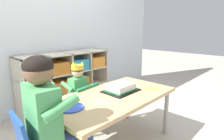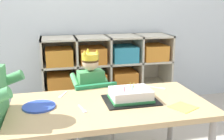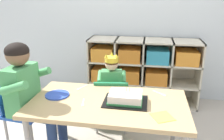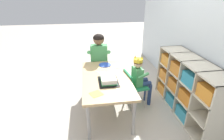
{
  "view_description": "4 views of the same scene",
  "coord_description": "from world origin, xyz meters",
  "px_view_note": "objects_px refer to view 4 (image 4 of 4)",
  "views": [
    {
      "loc": [
        -1.24,
        -1.16,
        1.2
      ],
      "look_at": [
        0.06,
        0.07,
        0.79
      ],
      "focal_mm": 29.45,
      "sensor_mm": 36.0,
      "label": 1
    },
    {
      "loc": [
        -0.37,
        -1.59,
        1.21
      ],
      "look_at": [
        0.03,
        0.08,
        0.77
      ],
      "focal_mm": 42.47,
      "sensor_mm": 36.0,
      "label": 2
    },
    {
      "loc": [
        0.31,
        -1.65,
        1.42
      ],
      "look_at": [
        0.03,
        0.02,
        0.83
      ],
      "focal_mm": 36.39,
      "sensor_mm": 36.0,
      "label": 3
    },
    {
      "loc": [
        2.28,
        -0.26,
        1.73
      ],
      "look_at": [
        0.11,
        0.08,
        0.73
      ],
      "focal_mm": 28.17,
      "sensor_mm": 36.0,
      "label": 4
    }
  ],
  "objects_px": {
    "child_with_crown": "(140,75)",
    "paper_plate_stack": "(105,65)",
    "activity_table": "(106,81)",
    "fork_beside_plate_stack": "(118,68)",
    "adult_helper_seated": "(99,57)",
    "birthday_cake_on_tray": "(108,80)",
    "fork_scattered_mid_table": "(101,72)",
    "classroom_chair_adult_side": "(100,66)",
    "fork_near_cake_tray": "(128,91)",
    "classroom_chair_blue": "(133,85)"
  },
  "relations": [
    {
      "from": "child_with_crown",
      "to": "fork_beside_plate_stack",
      "type": "xyz_separation_m",
      "value": [
        -0.24,
        -0.31,
        0.04
      ]
    },
    {
      "from": "child_with_crown",
      "to": "fork_scattered_mid_table",
      "type": "relative_size",
      "value": 6.45
    },
    {
      "from": "birthday_cake_on_tray",
      "to": "fork_near_cake_tray",
      "type": "xyz_separation_m",
      "value": [
        0.29,
        0.21,
        -0.03
      ]
    },
    {
      "from": "child_with_crown",
      "to": "birthday_cake_on_tray",
      "type": "height_order",
      "value": "child_with_crown"
    },
    {
      "from": "fork_near_cake_tray",
      "to": "fork_scattered_mid_table",
      "type": "distance_m",
      "value": 0.68
    },
    {
      "from": "child_with_crown",
      "to": "fork_scattered_mid_table",
      "type": "distance_m",
      "value": 0.61
    },
    {
      "from": "activity_table",
      "to": "fork_beside_plate_stack",
      "type": "relative_size",
      "value": 10.47
    },
    {
      "from": "fork_near_cake_tray",
      "to": "classroom_chair_adult_side",
      "type": "bearing_deg",
      "value": 53.13
    },
    {
      "from": "fork_scattered_mid_table",
      "to": "classroom_chair_adult_side",
      "type": "bearing_deg",
      "value": 75.14
    },
    {
      "from": "adult_helper_seated",
      "to": "paper_plate_stack",
      "type": "distance_m",
      "value": 0.24
    },
    {
      "from": "classroom_chair_adult_side",
      "to": "adult_helper_seated",
      "type": "distance_m",
      "value": 0.25
    },
    {
      "from": "classroom_chair_blue",
      "to": "child_with_crown",
      "type": "relative_size",
      "value": 0.71
    },
    {
      "from": "paper_plate_stack",
      "to": "fork_near_cake_tray",
      "type": "height_order",
      "value": "paper_plate_stack"
    },
    {
      "from": "classroom_chair_adult_side",
      "to": "birthday_cake_on_tray",
      "type": "relative_size",
      "value": 1.89
    },
    {
      "from": "child_with_crown",
      "to": "classroom_chair_blue",
      "type": "bearing_deg",
      "value": 89.24
    },
    {
      "from": "classroom_chair_blue",
      "to": "fork_near_cake_tray",
      "type": "relative_size",
      "value": 5.01
    },
    {
      "from": "child_with_crown",
      "to": "classroom_chair_adult_side",
      "type": "height_order",
      "value": "child_with_crown"
    },
    {
      "from": "birthday_cake_on_tray",
      "to": "fork_beside_plate_stack",
      "type": "distance_m",
      "value": 0.49
    },
    {
      "from": "birthday_cake_on_tray",
      "to": "fork_scattered_mid_table",
      "type": "relative_size",
      "value": 2.71
    },
    {
      "from": "adult_helper_seated",
      "to": "fork_beside_plate_stack",
      "type": "height_order",
      "value": "adult_helper_seated"
    },
    {
      "from": "paper_plate_stack",
      "to": "fork_beside_plate_stack",
      "type": "distance_m",
      "value": 0.25
    },
    {
      "from": "fork_near_cake_tray",
      "to": "fork_beside_plate_stack",
      "type": "relative_size",
      "value": 0.97
    },
    {
      "from": "classroom_chair_blue",
      "to": "adult_helper_seated",
      "type": "height_order",
      "value": "adult_helper_seated"
    },
    {
      "from": "child_with_crown",
      "to": "fork_near_cake_tray",
      "type": "xyz_separation_m",
      "value": [
        0.49,
        -0.31,
        0.04
      ]
    },
    {
      "from": "classroom_chair_adult_side",
      "to": "fork_scattered_mid_table",
      "type": "distance_m",
      "value": 0.61
    },
    {
      "from": "activity_table",
      "to": "fork_scattered_mid_table",
      "type": "bearing_deg",
      "value": -163.24
    },
    {
      "from": "birthday_cake_on_tray",
      "to": "paper_plate_stack",
      "type": "height_order",
      "value": "birthday_cake_on_tray"
    },
    {
      "from": "adult_helper_seated",
      "to": "fork_scattered_mid_table",
      "type": "distance_m",
      "value": 0.49
    },
    {
      "from": "child_with_crown",
      "to": "paper_plate_stack",
      "type": "bearing_deg",
      "value": 43.73
    },
    {
      "from": "child_with_crown",
      "to": "adult_helper_seated",
      "type": "distance_m",
      "value": 0.85
    },
    {
      "from": "fork_beside_plate_stack",
      "to": "fork_scattered_mid_table",
      "type": "xyz_separation_m",
      "value": [
        0.11,
        -0.29,
        0.0
      ]
    },
    {
      "from": "birthday_cake_on_tray",
      "to": "fork_near_cake_tray",
      "type": "distance_m",
      "value": 0.36
    },
    {
      "from": "classroom_chair_blue",
      "to": "adult_helper_seated",
      "type": "relative_size",
      "value": 0.57
    },
    {
      "from": "activity_table",
      "to": "fork_scattered_mid_table",
      "type": "distance_m",
      "value": 0.21
    },
    {
      "from": "child_with_crown",
      "to": "classroom_chair_adult_side",
      "type": "relative_size",
      "value": 1.26
    },
    {
      "from": "fork_near_cake_tray",
      "to": "adult_helper_seated",
      "type": "bearing_deg",
      "value": 54.81
    },
    {
      "from": "adult_helper_seated",
      "to": "paper_plate_stack",
      "type": "bearing_deg",
      "value": -64.41
    },
    {
      "from": "activity_table",
      "to": "classroom_chair_adult_side",
      "type": "bearing_deg",
      "value": -178.03
    },
    {
      "from": "classroom_chair_blue",
      "to": "adult_helper_seated",
      "type": "bearing_deg",
      "value": 29.5
    },
    {
      "from": "child_with_crown",
      "to": "adult_helper_seated",
      "type": "bearing_deg",
      "value": 35.43
    },
    {
      "from": "activity_table",
      "to": "adult_helper_seated",
      "type": "distance_m",
      "value": 0.69
    },
    {
      "from": "child_with_crown",
      "to": "fork_near_cake_tray",
      "type": "height_order",
      "value": "child_with_crown"
    },
    {
      "from": "classroom_chair_blue",
      "to": "fork_scattered_mid_table",
      "type": "relative_size",
      "value": 4.56
    },
    {
      "from": "paper_plate_stack",
      "to": "fork_beside_plate_stack",
      "type": "relative_size",
      "value": 1.68
    },
    {
      "from": "paper_plate_stack",
      "to": "classroom_chair_blue",
      "type": "bearing_deg",
      "value": 44.2
    },
    {
      "from": "birthday_cake_on_tray",
      "to": "paper_plate_stack",
      "type": "relative_size",
      "value": 1.71
    },
    {
      "from": "activity_table",
      "to": "fork_beside_plate_stack",
      "type": "distance_m",
      "value": 0.38
    },
    {
      "from": "paper_plate_stack",
      "to": "birthday_cake_on_tray",
      "type": "bearing_deg",
      "value": -2.16
    },
    {
      "from": "classroom_chair_adult_side",
      "to": "fork_beside_plate_stack",
      "type": "xyz_separation_m",
      "value": [
        0.48,
        0.26,
        0.15
      ]
    },
    {
      "from": "paper_plate_stack",
      "to": "fork_scattered_mid_table",
      "type": "distance_m",
      "value": 0.28
    }
  ]
}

